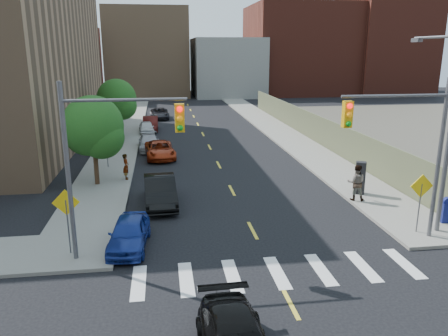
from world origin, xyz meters
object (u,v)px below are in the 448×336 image
object	(u,v)px
parked_car_red	(160,150)
payphone	(360,178)
parked_car_black	(160,191)
parked_car_white	(146,128)
parked_car_blue	(129,233)
parked_car_maroon	(151,124)
parked_car_silver	(149,143)
pedestrian_west	(126,167)
parked_car_grey	(160,113)
pedestrian_east	(356,183)
mailbox	(447,210)

from	to	relation	value
parked_car_red	payphone	bearing A→B (deg)	-49.11
parked_car_black	parked_car_white	distance (m)	20.96
parked_car_red	parked_car_white	xyz separation A→B (m)	(-1.30, 10.35, -0.03)
parked_car_blue	parked_car_maroon	xyz separation A→B (m)	(0.37, 27.76, 0.07)
parked_car_silver	pedestrian_west	world-z (taller)	pedestrian_west
parked_car_red	parked_car_silver	distance (m)	3.09
parked_car_white	parked_car_grey	distance (m)	9.72
parked_car_white	pedestrian_east	bearing A→B (deg)	-66.12
parked_car_blue	pedestrian_west	distance (m)	9.81
parked_car_red	payphone	distance (m)	15.52
parked_car_silver	parked_car_maroon	distance (m)	9.09
parked_car_maroon	parked_car_silver	bearing A→B (deg)	-89.52
mailbox	parked_car_grey	bearing A→B (deg)	117.77
payphone	parked_car_red	bearing A→B (deg)	159.01
payphone	parked_car_maroon	bearing A→B (deg)	140.81
parked_car_silver	parked_car_red	bearing A→B (deg)	-77.07
pedestrian_east	parked_car_blue	bearing A→B (deg)	37.91
parked_car_blue	parked_car_maroon	size ratio (longest dim) A/B	0.87
parked_car_black	parked_car_maroon	world-z (taller)	parked_car_black
parked_car_grey	payphone	size ratio (longest dim) A/B	2.48
parked_car_white	parked_car_maroon	bearing A→B (deg)	73.48
parked_car_black	parked_car_grey	world-z (taller)	parked_car_black
parked_car_grey	mailbox	world-z (taller)	mailbox
parked_car_black	parked_car_maroon	distance (m)	22.64
parked_car_blue	parked_car_maroon	bearing A→B (deg)	93.84
payphone	pedestrian_east	bearing A→B (deg)	-101.85
parked_car_red	mailbox	xyz separation A→B (m)	(13.40, -15.36, 0.10)
parked_car_black	parked_car_white	size ratio (longest dim) A/B	1.29
parked_car_maroon	pedestrian_west	size ratio (longest dim) A/B	2.67
parked_car_blue	parked_car_silver	xyz separation A→B (m)	(0.43, 18.68, -0.03)
parked_car_white	payphone	xyz separation A→B (m)	(12.51, -21.08, 0.46)
parked_car_blue	parked_car_silver	bearing A→B (deg)	93.29
parked_car_blue	parked_car_maroon	world-z (taller)	parked_car_maroon
mailbox	parked_car_maroon	bearing A→B (deg)	124.61
parked_car_blue	payphone	size ratio (longest dim) A/B	2.05
parked_car_silver	payphone	size ratio (longest dim) A/B	2.28
parked_car_grey	mailbox	distance (m)	37.80
parked_car_black	pedestrian_east	distance (m)	10.57
pedestrian_west	pedestrian_east	world-z (taller)	pedestrian_east
pedestrian_west	parked_car_silver	bearing A→B (deg)	-13.91
parked_car_blue	parked_car_red	xyz separation A→B (m)	(1.30, 15.72, -0.00)
mailbox	payphone	xyz separation A→B (m)	(-2.19, 4.63, 0.33)
parked_car_silver	parked_car_maroon	bearing A→B (deg)	86.86
parked_car_blue	parked_car_black	distance (m)	5.31
parked_car_black	parked_car_red	bearing A→B (deg)	86.98
pedestrian_west	mailbox	bearing A→B (deg)	-127.32
pedestrian_west	payphone	bearing A→B (deg)	-115.81
parked_car_blue	pedestrian_west	xyz separation A→B (m)	(-0.80, 9.77, 0.32)
mailbox	pedestrian_east	xyz separation A→B (m)	(-2.90, 3.60, 0.39)
parked_car_blue	parked_car_red	world-z (taller)	parked_car_blue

